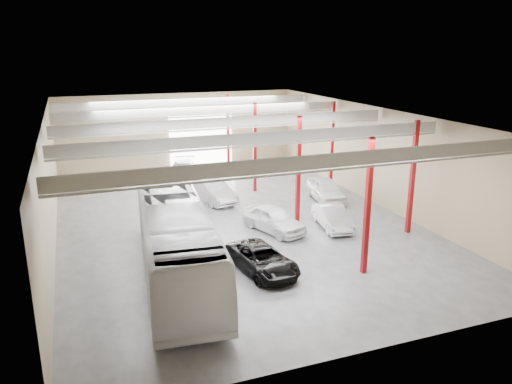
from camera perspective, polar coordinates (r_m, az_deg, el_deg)
depot_shell at (r=32.50m, az=-2.84°, el=5.39°), size 22.12×32.12×7.06m
coach_bus at (r=24.94m, az=-9.09°, el=-5.61°), size 4.57×13.87×3.79m
black_sedan at (r=25.68m, az=0.69°, el=-7.70°), size 3.01×5.15×1.35m
car_row_a at (r=31.09m, az=2.02°, el=-3.10°), size 3.25×5.02×1.59m
car_row_b at (r=37.15m, az=-5.03°, el=0.17°), size 2.78×5.31×1.66m
car_row_c at (r=43.36m, az=-8.37°, el=2.39°), size 3.79×6.02×1.63m
car_right_near at (r=32.07m, az=8.70°, el=-2.82°), size 2.17×4.51×1.43m
car_right_far at (r=37.63m, az=7.99°, el=0.28°), size 2.68×5.09×1.65m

